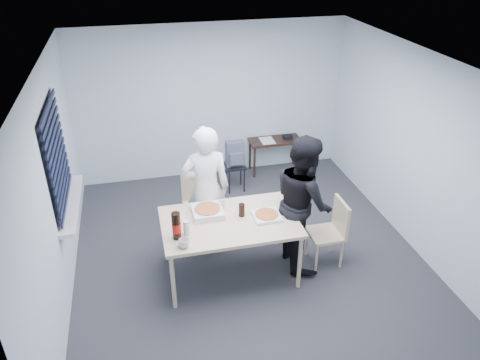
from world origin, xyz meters
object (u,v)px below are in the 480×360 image
object	(u,v)px
mug_a	(184,243)
soda_bottle	(176,226)
person_white	(206,190)
mug_b	(221,205)
dining_table	(230,225)
stool	(235,171)
side_table	(275,144)
person_black	(303,202)
backpack	(235,154)
chair_right	(332,228)
chair_far	(198,199)

from	to	relation	value
mug_a	soda_bottle	world-z (taller)	soda_bottle
person_white	soda_bottle	world-z (taller)	person_white
mug_b	soda_bottle	bearing A→B (deg)	-140.55
dining_table	mug_a	world-z (taller)	mug_a
stool	soda_bottle	xyz separation A→B (m)	(-1.19, -2.27, 0.61)
mug_a	person_white	bearing A→B (deg)	67.47
mug_a	soda_bottle	bearing A→B (deg)	106.26
stool	mug_a	bearing A→B (deg)	-114.92
person_white	stool	xyz separation A→B (m)	(0.71, 1.43, -0.54)
side_table	mug_b	world-z (taller)	mug_b
person_black	backpack	bearing A→B (deg)	11.63
mug_b	person_white	bearing A→B (deg)	111.40
side_table	backpack	size ratio (longest dim) A/B	2.19
backpack	soda_bottle	world-z (taller)	soda_bottle
mug_a	mug_b	distance (m)	0.88
person_black	mug_b	world-z (taller)	person_black
mug_b	chair_right	bearing A→B (deg)	-14.48
chair_far	soda_bottle	distance (m)	1.40
dining_table	stool	size ratio (longest dim) A/B	3.56
chair_right	mug_a	size ratio (longest dim) A/B	7.24
chair_far	mug_b	xyz separation A→B (m)	(0.19, -0.76, 0.33)
dining_table	soda_bottle	distance (m)	0.72
soda_bottle	stool	bearing A→B (deg)	62.32
backpack	mug_b	xyz separation A→B (m)	(-0.58, -1.76, 0.18)
mug_a	person_black	bearing A→B (deg)	16.10
dining_table	chair_right	bearing A→B (deg)	-2.48
side_table	mug_a	xyz separation A→B (m)	(-1.98, -2.95, 0.32)
chair_right	side_table	distance (m)	2.62
mug_b	soda_bottle	distance (m)	0.80
chair_far	soda_bottle	world-z (taller)	soda_bottle
stool	mug_b	size ratio (longest dim) A/B	4.58
side_table	soda_bottle	size ratio (longest dim) A/B	2.72
chair_far	side_table	distance (m)	2.21
chair_right	stool	xyz separation A→B (m)	(-0.79, 2.12, -0.17)
mug_b	mug_a	bearing A→B (deg)	-129.29
person_white	soda_bottle	distance (m)	0.97
stool	mug_a	size ratio (longest dim) A/B	3.72
person_white	backpack	distance (m)	1.60
chair_far	person_white	distance (m)	0.56
chair_right	person_white	size ratio (longest dim) A/B	0.50
chair_far	person_black	size ratio (longest dim) A/B	0.50
soda_bottle	person_black	bearing A→B (deg)	9.46
stool	soda_bottle	world-z (taller)	soda_bottle
dining_table	person_white	bearing A→B (deg)	105.09
stool	mug_b	xyz separation A→B (m)	(-0.58, -1.77, 0.49)
stool	side_table	bearing A→B (deg)	30.80
person_white	mug_b	bearing A→B (deg)	111.40
soda_bottle	person_white	bearing A→B (deg)	60.52
chair_far	chair_right	size ratio (longest dim) A/B	1.00
side_table	backpack	world-z (taller)	backpack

